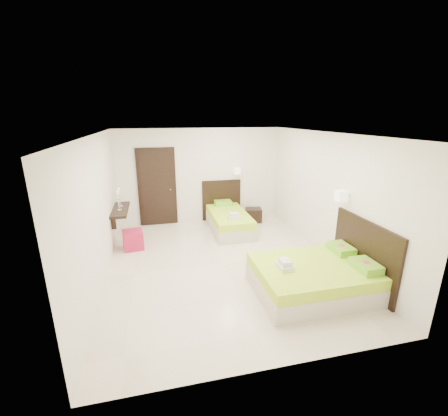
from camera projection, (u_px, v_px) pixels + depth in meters
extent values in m
plane|color=beige|center=(223.00, 263.00, 6.16)|extent=(5.50, 5.50, 0.00)
cube|color=beige|center=(229.00, 225.00, 7.94)|extent=(0.93, 1.86, 0.30)
cube|color=#A0D221|center=(229.00, 216.00, 7.87)|extent=(0.92, 1.84, 0.19)
cube|color=black|center=(221.00, 200.00, 8.65)|extent=(1.12, 0.05, 1.16)
cube|color=#7AC023|center=(223.00, 203.00, 8.47)|extent=(0.47, 0.32, 0.13)
cylinder|color=#D93376|center=(223.00, 201.00, 8.45)|extent=(0.11, 0.11, 0.00)
cube|color=silver|center=(234.00, 217.00, 7.35)|extent=(0.28, 0.20, 0.07)
cube|color=silver|center=(234.00, 214.00, 7.33)|extent=(0.21, 0.15, 0.07)
cube|color=beige|center=(237.00, 171.00, 8.34)|extent=(0.17, 0.17, 0.19)
cylinder|color=#2D2116|center=(236.00, 170.00, 8.42)|extent=(0.03, 0.16, 0.03)
cube|color=beige|center=(312.00, 283.00, 5.15)|extent=(1.94, 1.46, 0.31)
cube|color=#A0D221|center=(314.00, 270.00, 5.07)|extent=(1.93, 1.44, 0.19)
cube|color=black|center=(364.00, 254.00, 5.22)|extent=(0.05, 1.65, 1.22)
cube|color=#7AC023|center=(366.00, 266.00, 4.86)|extent=(0.33, 0.49, 0.14)
cylinder|color=#D93376|center=(366.00, 262.00, 4.84)|extent=(0.12, 0.12, 0.00)
cube|color=#7AC023|center=(341.00, 249.00, 5.50)|extent=(0.33, 0.49, 0.14)
cylinder|color=#D93376|center=(341.00, 245.00, 5.48)|extent=(0.12, 0.12, 0.00)
cube|color=silver|center=(285.00, 266.00, 4.91)|extent=(0.21, 0.29, 0.08)
cube|color=silver|center=(285.00, 262.00, 4.89)|extent=(0.16, 0.22, 0.08)
cube|color=beige|center=(341.00, 196.00, 5.49)|extent=(0.18, 0.18, 0.19)
cylinder|color=#2D2116|center=(345.00, 195.00, 5.51)|extent=(0.16, 0.03, 0.03)
cube|color=black|center=(254.00, 215.00, 8.56)|extent=(0.50, 0.46, 0.39)
cube|color=#9F1538|center=(133.00, 240.00, 6.80)|extent=(0.49, 0.49, 0.43)
cube|color=black|center=(157.00, 187.00, 8.11)|extent=(1.02, 0.06, 2.14)
cube|color=black|center=(157.00, 188.00, 8.08)|extent=(0.88, 0.04, 2.06)
cylinder|color=silver|center=(170.00, 189.00, 8.14)|extent=(0.03, 0.10, 0.03)
cube|color=black|center=(120.00, 210.00, 6.95)|extent=(0.35, 1.20, 0.06)
cube|color=black|center=(114.00, 223.00, 6.56)|extent=(0.10, 0.04, 0.30)
cube|color=black|center=(118.00, 210.00, 7.39)|extent=(0.10, 0.04, 0.30)
cylinder|color=silver|center=(120.00, 210.00, 6.80)|extent=(0.10, 0.10, 0.02)
cylinder|color=silver|center=(119.00, 205.00, 6.77)|extent=(0.02, 0.02, 0.22)
cone|color=silver|center=(118.00, 199.00, 6.73)|extent=(0.07, 0.07, 0.04)
cylinder|color=white|center=(118.00, 195.00, 6.70)|extent=(0.02, 0.02, 0.15)
sphere|color=#FFB23F|center=(118.00, 192.00, 6.68)|extent=(0.02, 0.02, 0.02)
cylinder|color=silver|center=(121.00, 206.00, 7.08)|extent=(0.10, 0.10, 0.02)
cylinder|color=silver|center=(120.00, 201.00, 7.05)|extent=(0.02, 0.02, 0.22)
cone|color=silver|center=(120.00, 196.00, 7.01)|extent=(0.07, 0.07, 0.04)
cylinder|color=white|center=(119.00, 192.00, 6.98)|extent=(0.02, 0.02, 0.15)
sphere|color=#FFB23F|center=(119.00, 189.00, 6.95)|extent=(0.02, 0.02, 0.02)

